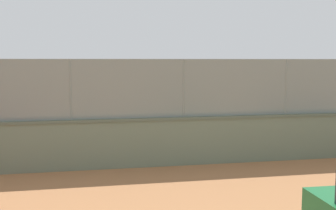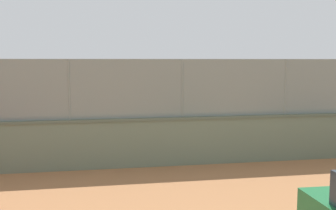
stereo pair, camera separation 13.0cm
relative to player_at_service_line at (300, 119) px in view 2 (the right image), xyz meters
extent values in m
plane|color=#A36B42|center=(4.37, -10.99, -0.92)|extent=(260.00, 260.00, 0.00)
cube|color=slate|center=(1.70, 2.19, -0.25)|extent=(26.02, 0.53, 1.34)
cube|color=#556151|center=(1.70, 2.19, 0.46)|extent=(26.02, 0.59, 0.08)
cube|color=gray|center=(1.70, 2.19, 1.34)|extent=(25.49, 0.28, 1.67)
cylinder|color=gray|center=(1.70, 2.19, 1.34)|extent=(0.07, 0.07, 1.67)
cylinder|color=gray|center=(4.89, 2.22, 1.34)|extent=(0.07, 0.07, 1.67)
cylinder|color=gray|center=(8.08, 2.26, 1.34)|extent=(0.07, 0.07, 1.67)
cylinder|color=#591919|center=(-0.05, -0.10, -0.53)|extent=(0.18, 0.18, 0.77)
cylinder|color=#591919|center=(0.00, 0.10, -0.53)|extent=(0.18, 0.18, 0.77)
cylinder|color=#D14C42|center=(-0.03, 0.00, 0.13)|extent=(0.41, 0.41, 0.57)
cylinder|color=#936B4C|center=(-0.05, -0.30, 0.25)|extent=(0.55, 0.21, 0.17)
cylinder|color=#936B4C|center=(0.33, 0.22, 0.25)|extent=(0.55, 0.21, 0.17)
sphere|color=#936B4C|center=(-0.03, 0.00, 0.53)|extent=(0.22, 0.22, 0.22)
cylinder|color=navy|center=(-0.03, 0.00, 0.62)|extent=(0.27, 0.27, 0.05)
cylinder|color=black|center=(0.51, 0.17, 0.25)|extent=(0.30, 0.11, 0.04)
ellipsoid|color=#333338|center=(0.72, 0.12, 0.25)|extent=(0.30, 0.10, 0.24)
cylinder|color=#591919|center=(7.49, -9.12, -0.50)|extent=(0.16, 0.16, 0.83)
cylinder|color=#591919|center=(7.50, -8.92, -0.50)|extent=(0.16, 0.16, 0.83)
cylinder|color=#3372B2|center=(7.50, -9.02, 0.22)|extent=(0.36, 0.36, 0.62)
cylinder|color=tan|center=(7.53, -9.34, 0.34)|extent=(0.59, 0.13, 0.17)
cylinder|color=tan|center=(7.81, -8.73, 0.34)|extent=(0.59, 0.13, 0.17)
sphere|color=tan|center=(7.50, -9.02, 0.65)|extent=(0.24, 0.24, 0.24)
cylinder|color=black|center=(7.50, -9.02, 0.75)|extent=(0.26, 0.26, 0.05)
cylinder|color=#B2B2B2|center=(9.73, -6.06, -0.50)|extent=(0.21, 0.21, 0.84)
cylinder|color=#B2B2B2|center=(9.88, -5.92, -0.50)|extent=(0.21, 0.21, 0.84)
cylinder|color=#3372B2|center=(9.81, -5.99, 0.23)|extent=(0.48, 0.48, 0.62)
cylinder|color=brown|center=(9.60, -6.24, 0.35)|extent=(0.46, 0.50, 0.17)
cylinder|color=brown|center=(10.24, -6.00, 0.35)|extent=(0.46, 0.50, 0.17)
sphere|color=brown|center=(9.81, -5.99, 0.66)|extent=(0.24, 0.24, 0.24)
cylinder|color=navy|center=(9.81, -5.99, 0.76)|extent=(0.35, 0.35, 0.05)
sphere|color=#3399D8|center=(1.46, 1.94, 0.11)|extent=(0.12, 0.12, 0.12)
camera|label=1|loc=(7.31, 13.37, 2.14)|focal=42.23mm
camera|label=2|loc=(7.19, 13.39, 2.14)|focal=42.23mm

